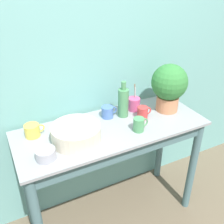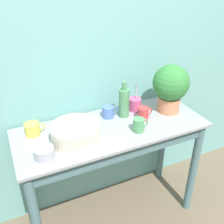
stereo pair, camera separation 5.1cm
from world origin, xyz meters
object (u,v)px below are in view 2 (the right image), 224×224
Objects in this scene: bottle_tall at (124,102)px; bowl_wash_large at (75,133)px; potted_plant at (171,86)px; mug_red at (143,113)px; mug_green at (139,125)px; bowl_small_steel at (44,153)px; mug_blue at (108,112)px; utensil_cup at (135,104)px; mug_yellow at (33,129)px.

bowl_wash_large is at bearing -160.54° from bottle_tall.
potted_plant is 0.29m from mug_red.
mug_red is (0.11, 0.13, -0.00)m from mug_green.
bowl_wash_large reaches higher than mug_green.
bottle_tall is 0.16m from mug_red.
bowl_wash_large is 1.15× the size of bottle_tall.
mug_red is at bearing 10.53° from bowl_small_steel.
potted_plant is at bearing 5.61° from mug_red.
bowl_wash_large is 2.62× the size of mug_blue.
utensil_cup is (0.76, 0.28, 0.02)m from bowl_small_steel.
mug_green is 0.70m from mug_yellow.
mug_green is (0.11, -0.26, 0.01)m from mug_blue.
bowl_wash_large is at bearing -37.54° from mug_yellow.
bowl_wash_large is at bearing -160.42° from utensil_cup.
mug_red is at bearing 48.81° from mug_green.
mug_yellow is 1.11× the size of bowl_small_steel.
bowl_small_steel is 0.81m from utensil_cup.
mug_red is (0.22, -0.13, 0.00)m from mug_blue.
mug_green reaches higher than mug_red.
potted_plant reaches higher than mug_blue.
mug_yellow is at bearing 177.07° from bottle_tall.
bowl_wash_large is 0.24m from bowl_small_steel.
mug_blue is at bearing -0.12° from mug_yellow.
potted_plant is at bearing -6.01° from mug_yellow.
potted_plant is 0.50m from mug_blue.
mug_blue is at bearing 113.13° from mug_green.
mug_blue is at bearing 26.78° from bowl_small_steel.
bottle_tall is 2.31× the size of bowl_small_steel.
mug_green is at bearing -114.19° from utensil_cup.
mug_yellow is 0.65× the size of utensil_cup.
bottle_tall is 0.66m from mug_yellow.
mug_red is (0.53, 0.05, -0.01)m from bowl_wash_large.
potted_plant is 0.37m from bottle_tall.
mug_red reaches higher than mug_yellow.
mug_blue is at bearing 163.62° from bottle_tall.
utensil_cup is (0.12, 0.04, -0.06)m from bottle_tall.
bottle_tall is at bearing 20.16° from bowl_small_steel.
mug_green is at bearing 0.95° from bowl_small_steel.
mug_blue is 1.06× the size of mug_red.
bowl_wash_large is (-0.77, -0.08, -0.15)m from potted_plant.
mug_blue reaches higher than bowl_small_steel.
mug_green is at bearing -156.32° from potted_plant.
mug_red is 0.14m from utensil_cup.
mug_yellow is at bearing 179.88° from mug_blue.
mug_yellow is 0.27m from bowl_small_steel.
potted_plant reaches higher than bowl_wash_large.
utensil_cup is at bearing 2.76° from mug_blue.
mug_green reaches higher than mug_blue.
mug_red is at bearing -174.39° from potted_plant.
mug_green is 0.94× the size of bowl_small_steel.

